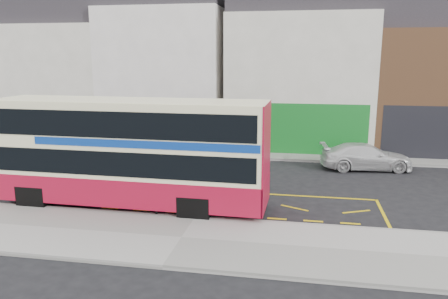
% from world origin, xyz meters
% --- Properties ---
extents(ground, '(120.00, 120.00, 0.00)m').
position_xyz_m(ground, '(0.00, 0.00, 0.00)').
color(ground, black).
rests_on(ground, ground).
extents(pavement, '(40.00, 4.00, 0.15)m').
position_xyz_m(pavement, '(0.00, -2.30, 0.07)').
color(pavement, '#9C9A94').
rests_on(pavement, ground).
extents(kerb, '(40.00, 0.15, 0.15)m').
position_xyz_m(kerb, '(0.00, -0.38, 0.07)').
color(kerb, gray).
rests_on(kerb, ground).
extents(far_pavement, '(50.00, 3.00, 0.15)m').
position_xyz_m(far_pavement, '(0.00, 11.00, 0.07)').
color(far_pavement, '#9C9A94').
rests_on(far_pavement, ground).
extents(road_markings, '(14.00, 3.40, 0.01)m').
position_xyz_m(road_markings, '(0.00, 1.60, 0.01)').
color(road_markings, '#D7B60B').
rests_on(road_markings, ground).
extents(terrace_far_left, '(8.00, 8.01, 10.80)m').
position_xyz_m(terrace_far_left, '(-13.50, 14.99, 4.82)').
color(terrace_far_left, white).
rests_on(terrace_far_left, ground).
extents(terrace_left, '(8.00, 8.01, 11.80)m').
position_xyz_m(terrace_left, '(-5.50, 14.99, 5.32)').
color(terrace_left, white).
rests_on(terrace_left, ground).
extents(terrace_green_shop, '(9.00, 8.01, 11.30)m').
position_xyz_m(terrace_green_shop, '(3.50, 14.99, 5.07)').
color(terrace_green_shop, white).
rests_on(terrace_green_shop, ground).
extents(terrace_right, '(9.00, 8.01, 10.30)m').
position_xyz_m(terrace_right, '(12.50, 14.99, 4.57)').
color(terrace_right, '#9B643E').
rests_on(terrace_right, ground).
extents(double_decker_bus, '(10.87, 2.73, 4.32)m').
position_xyz_m(double_decker_bus, '(-2.82, 0.66, 2.27)').
color(double_decker_bus, '#FAF4BE').
rests_on(double_decker_bus, ground).
extents(bus_stop_post, '(0.68, 0.13, 2.72)m').
position_xyz_m(bus_stop_post, '(-1.44, -0.39, 1.80)').
color(bus_stop_post, black).
rests_on(bus_stop_post, pavement).
extents(car_silver, '(4.03, 1.99, 1.32)m').
position_xyz_m(car_silver, '(-9.26, 9.60, 0.66)').
color(car_silver, silver).
rests_on(car_silver, ground).
extents(car_grey, '(4.61, 2.46, 1.44)m').
position_xyz_m(car_grey, '(-1.25, 9.45, 0.72)').
color(car_grey, '#474A4F').
rests_on(car_grey, ground).
extents(car_white, '(4.97, 2.51, 1.38)m').
position_xyz_m(car_white, '(7.22, 8.48, 0.69)').
color(car_white, silver).
rests_on(car_white, ground).
extents(street_tree_right, '(2.26, 2.26, 4.87)m').
position_xyz_m(street_tree_right, '(7.30, 12.06, 3.32)').
color(street_tree_right, '#321C16').
rests_on(street_tree_right, ground).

